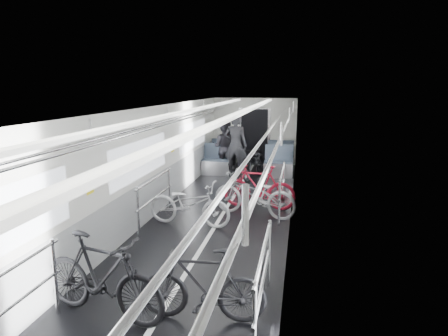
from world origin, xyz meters
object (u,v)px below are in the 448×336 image
object	(u,v)px
bike_left_far	(189,204)
bike_right_mid	(254,194)
bike_left_mid	(102,277)
bike_right_far	(259,187)
person_seated	(224,147)
bike_right_near	(203,284)
bike_aisle	(254,162)
person_standing	(236,145)

from	to	relation	value
bike_left_far	bike_right_mid	distance (m)	1.48
bike_left_mid	bike_left_far	bearing A→B (deg)	11.08
bike_right_mid	bike_right_far	distance (m)	0.60
bike_left_far	bike_right_far	size ratio (longest dim) A/B	1.02
bike_left_mid	person_seated	distance (m)	8.57
bike_right_near	person_seated	world-z (taller)	person_seated
bike_right_mid	bike_right_far	world-z (taller)	bike_right_far
bike_left_mid	person_seated	xyz separation A→B (m)	(-0.12, 8.57, 0.31)
bike_left_mid	bike_aisle	size ratio (longest dim) A/B	0.94
bike_left_mid	person_standing	xyz separation A→B (m)	(0.33, 8.06, 0.45)
bike_left_far	person_standing	size ratio (longest dim) A/B	0.88
bike_right_mid	person_standing	bearing A→B (deg)	-149.63
bike_right_far	bike_left_far	bearing A→B (deg)	-35.28
bike_left_far	bike_right_far	xyz separation A→B (m)	(1.28, 1.42, 0.06)
bike_aisle	person_standing	xyz separation A→B (m)	(-0.60, 0.00, 0.49)
bike_right_near	bike_aisle	bearing A→B (deg)	178.31
bike_aisle	bike_left_far	bearing A→B (deg)	-87.79
bike_left_far	person_standing	xyz separation A→B (m)	(0.20, 4.62, 0.54)
bike_right_mid	person_standing	world-z (taller)	person_standing
bike_aisle	bike_right_far	bearing A→B (deg)	-69.43
bike_aisle	person_seated	size ratio (longest dim) A/B	1.12
bike_aisle	bike_left_mid	bearing A→B (deg)	-84.58
bike_right_near	bike_aisle	size ratio (longest dim) A/B	0.82
bike_right_mid	bike_right_far	xyz separation A→B (m)	(0.05, 0.60, 0.02)
person_seated	bike_left_far	bearing A→B (deg)	95.17
bike_right_far	person_seated	size ratio (longest dim) A/B	1.01
bike_right_near	bike_aisle	distance (m)	7.89
bike_right_mid	person_seated	size ratio (longest dim) A/B	1.11
bike_left_far	bike_aisle	bearing A→B (deg)	-3.53
bike_right_mid	person_standing	xyz separation A→B (m)	(-1.03, 3.80, 0.50)
bike_left_mid	bike_aisle	bearing A→B (deg)	6.70
person_standing	person_seated	xyz separation A→B (m)	(-0.46, 0.51, -0.14)
bike_right_near	person_standing	size ratio (longest dim) A/B	0.79
bike_right_mid	person_seated	distance (m)	4.57
bike_left_mid	bike_right_mid	size ratio (longest dim) A/B	0.95
bike_left_far	person_seated	distance (m)	5.15
bike_left_far	bike_right_near	world-z (taller)	bike_right_near
bike_left_mid	bike_left_far	world-z (taller)	bike_left_mid
bike_left_far	bike_right_far	world-z (taller)	bike_right_far
bike_right_far	person_standing	distance (m)	3.41
person_seated	bike_right_far	bearing A→B (deg)	114.81
bike_left_far	person_seated	xyz separation A→B (m)	(-0.25, 5.13, 0.40)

